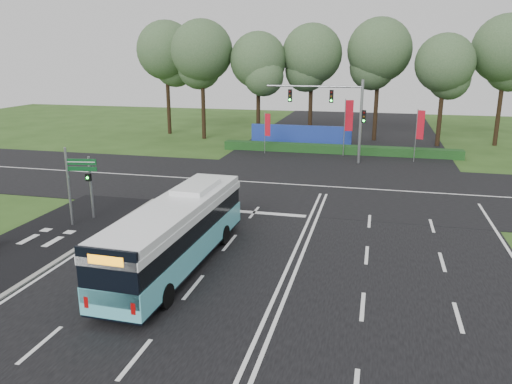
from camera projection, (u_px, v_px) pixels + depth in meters
ground at (296, 250)px, 23.76m from camera, size 120.00×120.00×0.00m
road_main at (296, 249)px, 23.75m from camera, size 20.00×120.00×0.04m
road_cross at (324, 187)px, 34.99m from camera, size 120.00×14.00×0.05m
bike_path at (27, 248)px, 23.81m from camera, size 5.00×18.00×0.06m
kerb_strip at (72, 252)px, 23.25m from camera, size 0.25×18.00×0.12m
city_bus at (177, 233)px, 21.38m from camera, size 2.58×11.08×3.16m
pedestrian_signal at (91, 186)px, 27.69m from camera, size 0.29×0.42×3.57m
street_sign at (74, 178)px, 26.34m from camera, size 1.66×0.36×4.30m
banner_flag_left at (267, 127)px, 45.89m from camera, size 0.56×0.13×3.84m
banner_flag_mid at (348, 119)px, 44.80m from camera, size 0.75×0.20×5.17m
banner_flag_right at (419, 128)px, 42.13m from camera, size 0.63×0.30×4.56m
traffic_light_gantry at (340, 108)px, 41.66m from camera, size 8.41×0.28×7.00m
hedge at (339, 149)px, 46.59m from camera, size 22.00×1.20×0.80m
blue_hoarding at (301, 136)px, 49.66m from camera, size 10.00×0.30×2.20m
eucalyptus_row at (317, 53)px, 51.74m from camera, size 42.06×9.71×12.85m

